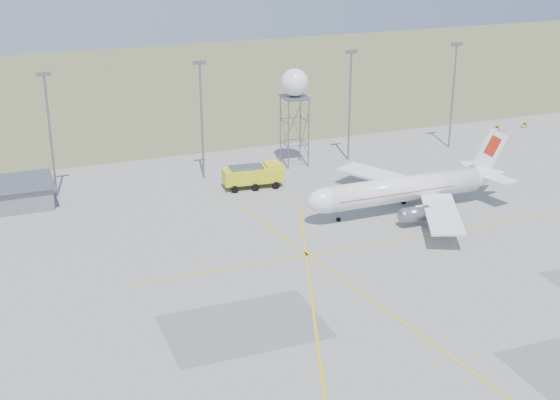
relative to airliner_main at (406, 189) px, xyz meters
name	(u,v)px	position (x,y,z in m)	size (l,w,h in m)	color
ground	(469,359)	(-14.82, -39.39, -3.64)	(400.00, 400.00, 0.00)	#A3A39E
grass_strip	(162,86)	(-14.82, 100.61, -3.63)	(400.00, 120.00, 0.03)	#5E6739
mast_a	(49,125)	(-49.82, 26.61, 8.43)	(2.20, 0.50, 20.50)	slate
mast_b	(201,110)	(-24.82, 26.61, 8.43)	(2.20, 0.50, 20.50)	slate
mast_c	(350,96)	(3.18, 26.61, 8.43)	(2.20, 0.50, 20.50)	slate
mast_d	(454,87)	(25.18, 26.61, 8.43)	(2.20, 0.50, 20.50)	slate
taxi_sign_near	(497,127)	(40.78, 32.61, -2.76)	(1.60, 0.17, 1.20)	black
taxi_sign_far	(524,124)	(47.78, 32.61, -2.76)	(1.60, 0.17, 1.20)	black
airliner_main	(406,189)	(0.00, 0.00, 0.00)	(34.92, 34.00, 11.89)	white
radar_tower	(295,112)	(-7.38, 27.44, 6.32)	(4.91, 4.91, 17.76)	slate
fire_truck	(254,176)	(-18.18, 18.79, -1.73)	(10.23, 4.70, 3.99)	yellow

